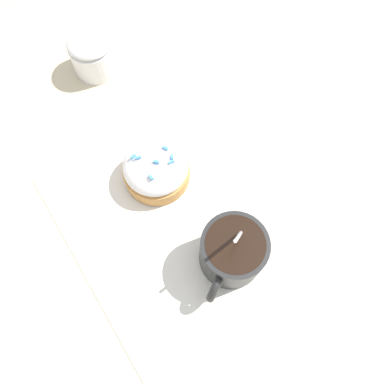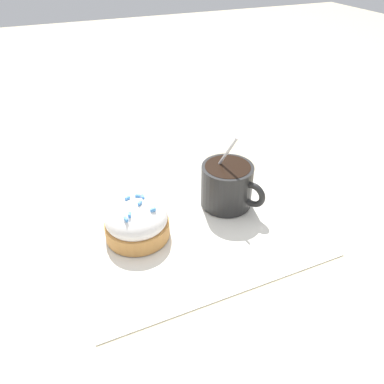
{
  "view_description": "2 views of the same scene",
  "coord_description": "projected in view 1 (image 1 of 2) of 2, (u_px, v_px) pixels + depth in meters",
  "views": [
    {
      "loc": [
        -0.14,
        0.08,
        0.46
      ],
      "look_at": [
        0.02,
        -0.01,
        0.04
      ],
      "focal_mm": 35.0,
      "sensor_mm": 36.0,
      "label": 1
    },
    {
      "loc": [
        0.15,
        0.39,
        0.35
      ],
      "look_at": [
        -0.02,
        -0.02,
        0.04
      ],
      "focal_mm": 35.0,
      "sensor_mm": 36.0,
      "label": 2
    }
  ],
  "objects": [
    {
      "name": "sugar_bowl",
      "position": [
        92.0,
        53.0,
        0.55
      ],
      "size": [
        0.07,
        0.07,
        0.06
      ],
      "color": "white",
      "rests_on": "ground_plane"
    },
    {
      "name": "frosted_pastry",
      "position": [
        156.0,
        168.0,
        0.49
      ],
      "size": [
        0.09,
        0.09,
        0.05
      ],
      "color": "#C18442",
      "rests_on": "paper_napkin"
    },
    {
      "name": "ground_plane",
      "position": [
        190.0,
        218.0,
        0.49
      ],
      "size": [
        3.0,
        3.0,
        0.0
      ],
      "primitive_type": "plane",
      "color": "#C6B793"
    },
    {
      "name": "paper_napkin",
      "position": [
        190.0,
        217.0,
        0.49
      ],
      "size": [
        0.33,
        0.3,
        0.0
      ],
      "color": "white",
      "rests_on": "ground_plane"
    },
    {
      "name": "coffee_cup",
      "position": [
        232.0,
        252.0,
        0.43
      ],
      "size": [
        0.08,
        0.1,
        0.12
      ],
      "color": "black",
      "rests_on": "paper_napkin"
    }
  ]
}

